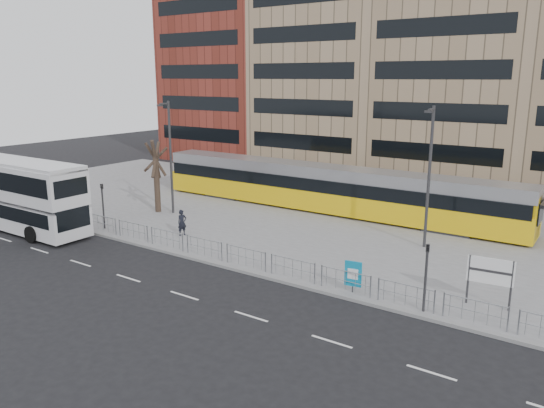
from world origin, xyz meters
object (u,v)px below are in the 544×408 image
Objects in this scene: double_decker_bus at (17,192)px; bare_tree at (155,138)px; tram at (326,188)px; lamp_post_east at (429,172)px; pedestrian at (182,223)px; station_sign at (490,273)px; ad_panel at (353,274)px; lamp_post_west at (170,153)px; traffic_light_east at (426,269)px; traffic_light_west at (103,200)px.

double_decker_bus is 1.53× the size of bare_tree.
bare_tree is at bearing -144.70° from tram.
lamp_post_east reaches higher than tram.
double_decker_bus is 7.09× the size of pedestrian.
ad_panel is at bearing -166.92° from station_sign.
lamp_post_west is 0.99× the size of lamp_post_east.
lamp_post_east is at bearing 24.55° from double_decker_bus.
double_decker_bus is 30.01m from station_sign.
station_sign is 3.07m from traffic_light_east.
station_sign is at bearing -8.62° from bare_tree.
station_sign is at bearing 24.86° from traffic_light_east.
tram is at bearing 73.35° from traffic_light_west.
lamp_post_east is at bearing -26.33° from tram.
ad_panel is at bearing -56.90° from tram.
pedestrian is at bearing 173.36° from station_sign.
station_sign is 0.74× the size of traffic_light_east.
tram is at bearing -3.07° from pedestrian.
tram is 3.50× the size of lamp_post_east.
bare_tree reaches higher than traffic_light_west.
ad_panel is (-5.73, -1.96, -0.67)m from station_sign.
bare_tree is at bearing 165.57° from station_sign.
station_sign is 0.29× the size of bare_tree.
double_decker_bus reaches higher than station_sign.
traffic_light_east is at bearing -71.18° from lamp_post_east.
bare_tree is at bearing -164.23° from lamp_post_west.
lamp_post_west is at bearing 103.45° from traffic_light_west.
tram is 3.54× the size of lamp_post_west.
traffic_light_east is 23.84m from bare_tree.
double_decker_bus is at bearing 166.44° from traffic_light_east.
lamp_post_west reaches higher than ad_panel.
tram is at bearing 37.89° from lamp_post_west.
bare_tree is at bearing 154.49° from ad_panel.
double_decker_bus is 27.56m from traffic_light_east.
tram is 9.57× the size of traffic_light_east.
station_sign is 24.64m from traffic_light_west.
lamp_post_east is 1.08× the size of bare_tree.
traffic_light_east reaches higher than station_sign.
tram reaches higher than ad_panel.
station_sign is at bearing -71.69° from pedestrian.
ad_panel is at bearing -16.61° from bare_tree.
traffic_light_east is 9.80m from lamp_post_east.
ad_panel is at bearing -80.37° from pedestrian.
double_decker_bus is 24.11m from ad_panel.
tram is at bearing 136.29° from station_sign.
double_decker_bus is at bearing -176.98° from station_sign.
station_sign is (29.64, 4.60, -0.86)m from double_decker_bus.
double_decker_bus is 10.72m from lamp_post_west.
lamp_post_west is (-21.60, 6.23, 2.59)m from traffic_light_east.
double_decker_bus is 10.11m from bare_tree.
tram is at bearing 46.00° from double_decker_bus.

